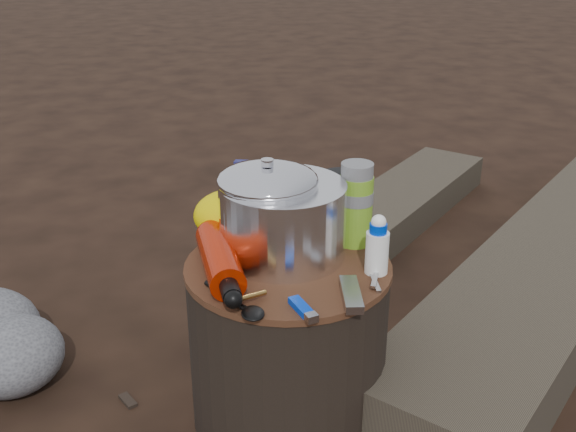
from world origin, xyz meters
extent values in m
plane|color=black|center=(0.00, 0.00, 0.00)|extent=(60.00, 60.00, 0.00)
cylinder|color=black|center=(0.00, 0.00, 0.19)|extent=(0.41, 0.41, 0.38)
cube|color=#362F25|center=(0.93, 0.47, 0.09)|extent=(1.70, 1.67, 0.17)
cube|color=#362F25|center=(0.45, 0.86, 0.06)|extent=(1.11, 1.15, 0.11)
cylinder|color=silver|center=(0.00, 0.05, 0.45)|extent=(0.25, 0.25, 0.15)
cylinder|color=silver|center=(-0.03, 0.05, 0.47)|extent=(0.19, 0.19, 0.19)
cylinder|color=#73AA26|center=(0.15, 0.07, 0.46)|extent=(0.07, 0.07, 0.17)
cylinder|color=black|center=(0.13, 0.11, 0.44)|extent=(0.09, 0.09, 0.14)
ellipsoid|color=#F8D800|center=(-0.10, 0.14, 0.43)|extent=(0.16, 0.13, 0.11)
cube|color=navy|center=(-0.03, 0.17, 0.45)|extent=(0.12, 0.06, 0.15)
cube|color=#0032CB|center=(-0.01, -0.17, 0.38)|extent=(0.04, 0.08, 0.01)
cube|color=#ABABAF|center=(0.09, -0.15, 0.38)|extent=(0.05, 0.12, 0.02)
cylinder|color=white|center=(0.16, -0.06, 0.43)|extent=(0.04, 0.04, 0.11)
camera|label=1|loc=(-0.20, -1.19, 1.01)|focal=42.97mm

